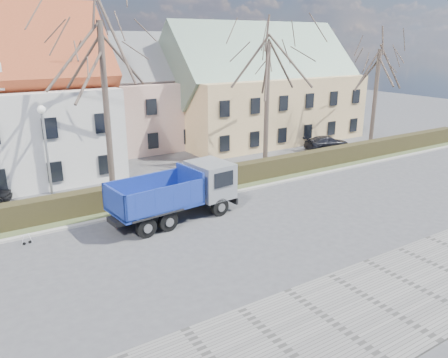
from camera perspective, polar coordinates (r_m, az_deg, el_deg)
ground at (r=21.90m, az=-2.02°, el=-7.37°), size 120.00×120.00×0.00m
sidewalk_near at (r=16.10m, az=14.23°, el=-17.93°), size 80.00×5.00×0.08m
curb_far at (r=25.65m, az=-7.23°, el=-3.51°), size 80.00×0.30×0.12m
grass_strip at (r=27.02m, az=-8.68°, el=-2.48°), size 80.00×3.00×0.10m
hedge at (r=26.65m, az=-8.56°, el=-1.39°), size 60.00×0.90×1.30m
building_pink at (r=40.05m, az=-11.77°, el=9.77°), size 10.80×8.80×8.00m
building_yellow at (r=43.19m, az=5.01°, el=10.95°), size 18.80×10.80×8.50m
tree_1 at (r=27.04m, az=-15.26°, el=10.83°), size 9.20×9.20×12.65m
tree_2 at (r=32.72m, az=5.65°, el=10.99°), size 8.00×8.00×11.00m
tree_3 at (r=41.17m, az=19.24°, el=11.09°), size 7.60×7.60×10.45m
dump_truck at (r=23.29m, az=-7.05°, el=-2.09°), size 7.45×3.39×2.89m
streetlight at (r=25.29m, az=-22.00°, el=2.17°), size 0.48×0.48×6.13m
cart_frame at (r=22.83m, az=-24.81°, el=-7.23°), size 0.70×0.49×0.58m
parked_car_b at (r=39.69m, az=13.31°, el=4.61°), size 4.43×2.43×1.22m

